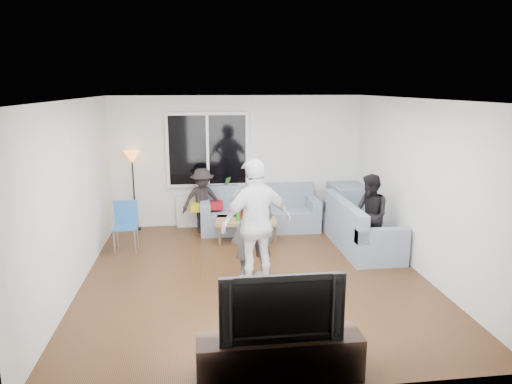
{
  "coord_description": "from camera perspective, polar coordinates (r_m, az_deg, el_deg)",
  "views": [
    {
      "loc": [
        -0.79,
        -6.48,
        2.78
      ],
      "look_at": [
        0.1,
        0.6,
        1.15
      ],
      "focal_mm": 32.65,
      "sensor_mm": 36.0,
      "label": 1
    }
  ],
  "objects": [
    {
      "name": "television",
      "position": [
        4.51,
        2.98,
        -13.51
      ],
      "size": [
        1.17,
        0.15,
        0.67
      ],
      "primitive_type": "imported",
      "color": "black",
      "rests_on": "tv_console"
    },
    {
      "name": "cushion_yellow",
      "position": [
        9.02,
        -6.92,
        -1.8
      ],
      "size": [
        0.41,
        0.36,
        0.14
      ],
      "primitive_type": "cube",
      "rotation": [
        0.0,
        0.0,
        0.11
      ],
      "color": "gold",
      "rests_on": "sofa_back_section"
    },
    {
      "name": "wall_left",
      "position": [
        6.87,
        -21.58,
        -0.5
      ],
      "size": [
        0.04,
        5.5,
        2.6
      ],
      "primitive_type": "cube",
      "color": "silver",
      "rests_on": "ground"
    },
    {
      "name": "vase",
      "position": [
        9.33,
        -7.56,
        -0.05
      ],
      "size": [
        0.22,
        0.22,
        0.18
      ],
      "primitive_type": "imported",
      "rotation": [
        0.0,
        0.0,
        -0.34
      ],
      "color": "silver",
      "rests_on": "radiator"
    },
    {
      "name": "floor_lamp",
      "position": [
        9.37,
        -14.73,
        0.12
      ],
      "size": [
        0.32,
        0.32,
        1.56
      ],
      "primitive_type": null,
      "color": "orange",
      "rests_on": "floor"
    },
    {
      "name": "floor",
      "position": [
        7.1,
        -0.2,
        -10.35
      ],
      "size": [
        5.0,
        5.5,
        0.04
      ],
      "primitive_type": "cube",
      "color": "#56351C",
      "rests_on": "ground"
    },
    {
      "name": "ceiling",
      "position": [
        6.53,
        -0.22,
        11.47
      ],
      "size": [
        5.0,
        5.5,
        0.04
      ],
      "primitive_type": "cube",
      "color": "white",
      "rests_on": "ground"
    },
    {
      "name": "radiator",
      "position": [
        9.46,
        -5.77,
        -2.33
      ],
      "size": [
        1.3,
        0.12,
        0.62
      ],
      "primitive_type": "cube",
      "color": "silver",
      "rests_on": "floor"
    },
    {
      "name": "window_glass",
      "position": [
        9.21,
        -5.95,
        5.13
      ],
      "size": [
        1.5,
        0.02,
        1.35
      ],
      "primitive_type": "cube",
      "color": "black",
      "rests_on": "window_frame"
    },
    {
      "name": "spectator_back",
      "position": [
        9.04,
        -6.57,
        -1.01
      ],
      "size": [
        0.89,
        0.63,
        1.25
      ],
      "primitive_type": "imported",
      "rotation": [
        0.0,
        0.0,
        0.22
      ],
      "color": "black",
      "rests_on": "floor"
    },
    {
      "name": "spectator_right",
      "position": [
        7.96,
        13.8,
        -2.78
      ],
      "size": [
        0.62,
        0.74,
        1.37
      ],
      "primitive_type": "imported",
      "rotation": [
        0.0,
        0.0,
        -1.41
      ],
      "color": "black",
      "rests_on": "floor"
    },
    {
      "name": "coffee_table",
      "position": [
        8.59,
        -1.22,
        -4.61
      ],
      "size": [
        1.16,
        0.72,
        0.4
      ],
      "primitive_type": "cube",
      "rotation": [
        0.0,
        0.0,
        -0.12
      ],
      "color": "#A1774E",
      "rests_on": "floor"
    },
    {
      "name": "player_left",
      "position": [
        6.71,
        -0.46,
        -3.37
      ],
      "size": [
        0.72,
        0.53,
        1.81
      ],
      "primitive_type": "imported",
      "rotation": [
        0.0,
        0.0,
        3.29
      ],
      "color": "#505156",
      "rests_on": "floor"
    },
    {
      "name": "wall_right",
      "position": [
        7.42,
        19.49,
        0.62
      ],
      "size": [
        0.04,
        5.5,
        2.6
      ],
      "primitive_type": "cube",
      "color": "silver",
      "rests_on": "ground"
    },
    {
      "name": "sofa_back_section",
      "position": [
        9.13,
        0.4,
        -2.07
      ],
      "size": [
        2.3,
        0.85,
        0.85
      ],
      "primitive_type": null,
      "color": "slate",
      "rests_on": "floor"
    },
    {
      "name": "side_chair",
      "position": [
        8.24,
        -15.7,
        -4.2
      ],
      "size": [
        0.41,
        0.41,
        0.86
      ],
      "primitive_type": null,
      "rotation": [
        0.0,
        0.0,
        0.02
      ],
      "color": "#2662A6",
      "rests_on": "floor"
    },
    {
      "name": "bottle_e",
      "position": [
        8.7,
        0.93,
        -2.24
      ],
      "size": [
        0.07,
        0.07,
        0.22
      ],
      "primitive_type": "cylinder",
      "color": "black",
      "rests_on": "coffee_table"
    },
    {
      "name": "wall_back",
      "position": [
        9.4,
        -2.26,
        3.81
      ],
      "size": [
        5.0,
        0.04,
        2.6
      ],
      "primitive_type": "cube",
      "color": "silver",
      "rests_on": "ground"
    },
    {
      "name": "sofa_corner",
      "position": [
        9.56,
        11.7,
        -1.66
      ],
      "size": [
        0.85,
        0.85,
        0.85
      ],
      "primitive_type": "cube",
      "color": "slate",
      "rests_on": "floor"
    },
    {
      "name": "bottle_b",
      "position": [
        8.4,
        -2.21,
        -2.68
      ],
      "size": [
        0.08,
        0.08,
        0.25
      ],
      "primitive_type": "cylinder",
      "color": "#258A19",
      "rests_on": "coffee_table"
    },
    {
      "name": "pitcher",
      "position": [
        8.52,
        -1.36,
        -2.76
      ],
      "size": [
        0.17,
        0.17,
        0.17
      ],
      "primitive_type": "cylinder",
      "color": "maroon",
      "rests_on": "coffee_table"
    },
    {
      "name": "window_mullion",
      "position": [
        9.2,
        -5.95,
        5.13
      ],
      "size": [
        0.05,
        0.03,
        1.35
      ],
      "primitive_type": "cube",
      "color": "white",
      "rests_on": "window_frame"
    },
    {
      "name": "tv_console",
      "position": [
        4.79,
        2.9,
        -19.49
      ],
      "size": [
        1.6,
        0.4,
        0.44
      ],
      "primitive_type": "cube",
      "color": "black",
      "rests_on": "floor"
    },
    {
      "name": "bottle_d",
      "position": [
        8.44,
        0.45,
        -2.59
      ],
      "size": [
        0.07,
        0.07,
        0.26
      ],
      "primitive_type": "cylinder",
      "color": "orange",
      "rests_on": "coffee_table"
    },
    {
      "name": "cushion_red",
      "position": [
        9.1,
        -5.22,
        -1.63
      ],
      "size": [
        0.37,
        0.31,
        0.13
      ],
      "primitive_type": "cube",
      "rotation": [
        0.0,
        0.0,
        -0.03
      ],
      "color": "maroon",
      "rests_on": "sofa_back_section"
    },
    {
      "name": "window_frame",
      "position": [
        9.25,
        -5.95,
        5.17
      ],
      "size": [
        1.62,
        0.06,
        1.47
      ],
      "primitive_type": "cube",
      "color": "white",
      "rests_on": "wall_back"
    },
    {
      "name": "player_right",
      "position": [
        6.49,
        0.11,
        -3.9
      ],
      "size": [
        1.15,
        0.77,
        1.82
      ],
      "primitive_type": "imported",
      "rotation": [
        0.0,
        0.0,
        3.47
      ],
      "color": "white",
      "rests_on": "floor"
    },
    {
      "name": "potted_plant",
      "position": [
        9.32,
        -3.69,
        0.7
      ],
      "size": [
        0.25,
        0.22,
        0.4
      ],
      "primitive_type": "imported",
      "rotation": [
        0.0,
        0.0,
        0.25
      ],
      "color": "#2C5F26",
      "rests_on": "radiator"
    },
    {
      "name": "wall_front",
      "position": [
        4.07,
        4.59,
        -8.52
      ],
      "size": [
        5.0,
        0.04,
        2.6
      ],
      "primitive_type": "cube",
      "color": "silver",
      "rests_on": "ground"
    },
    {
      "name": "sofa_right_section",
      "position": [
        8.34,
        12.86,
        -3.85
      ],
      "size": [
        2.0,
        0.85,
        0.85
      ],
      "primitive_type": null,
      "rotation": [
        0.0,
        0.0,
        1.57
      ],
      "color": "slate",
      "rests_on": "floor"
    }
  ]
}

